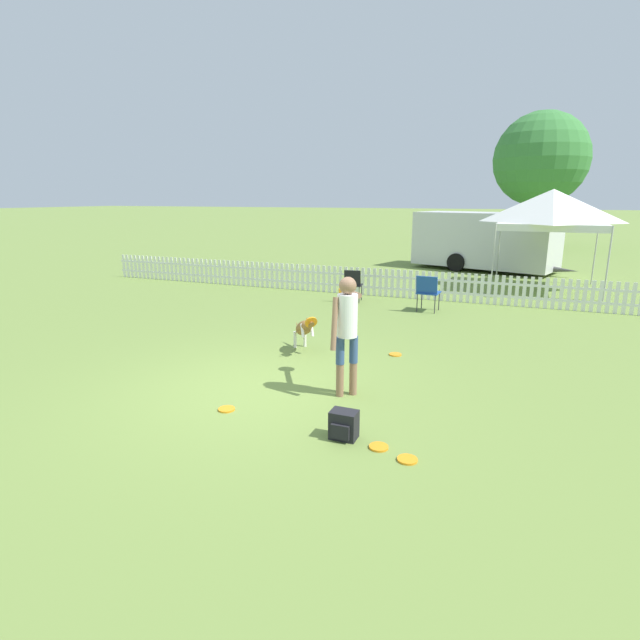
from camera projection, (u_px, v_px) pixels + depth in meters
ground_plane at (258, 390)px, 7.28m from camera, size 240.00×240.00×0.00m
handler_person at (347, 322)px, 6.87m from camera, size 0.58×1.09×1.70m
leaping_dog at (305, 328)px, 8.96m from camera, size 0.80×0.92×0.76m
frisbee_near_handler at (395, 354)px, 8.87m from camera, size 0.22×0.22×0.02m
frisbee_near_dog at (379, 447)px, 5.59m from camera, size 0.22×0.22×0.02m
frisbee_midfield at (227, 409)px, 6.58m from camera, size 0.22×0.22×0.02m
frisbee_far_scatter at (407, 460)px, 5.32m from camera, size 0.22×0.22×0.02m
backpack_on_grass at (344, 425)px, 5.78m from camera, size 0.31×0.26×0.34m
picket_fence at (389, 283)px, 13.97m from camera, size 19.23×0.04×0.78m
folding_chair_blue_left at (428, 290)px, 12.09m from camera, size 0.55×0.56×0.90m
folding_chair_center at (353, 283)px, 13.24m from camera, size 0.50×0.51×0.87m
canopy_tent_main at (552, 209)px, 14.72m from camera, size 2.94×2.94×2.97m
equipment_trailer at (485, 240)px, 18.96m from camera, size 6.00×3.47×2.17m
tree_left_grove at (541, 159)px, 27.15m from camera, size 5.02×5.02×7.26m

